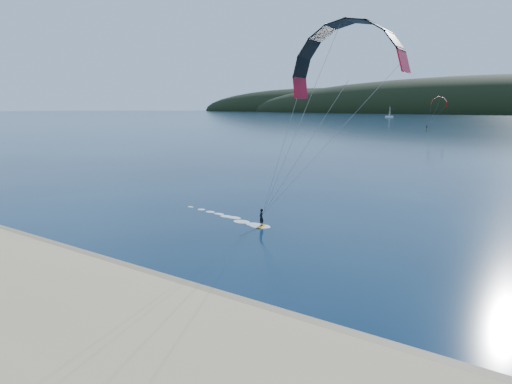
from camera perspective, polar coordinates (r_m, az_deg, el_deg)
ground at (r=23.84m, az=-20.26°, el=-15.11°), size 1800.00×1800.00×0.00m
wet_sand at (r=26.39m, az=-12.21°, el=-11.88°), size 220.00×2.50×0.10m
kitesurfer_near at (r=29.24m, az=11.25°, el=13.36°), size 23.57×6.56×15.20m
kitesurfer_far at (r=211.32m, az=22.91°, el=10.55°), size 9.25×4.89×13.43m
sailboat at (r=434.28m, az=17.16°, el=9.51°), size 7.56×4.73×10.55m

